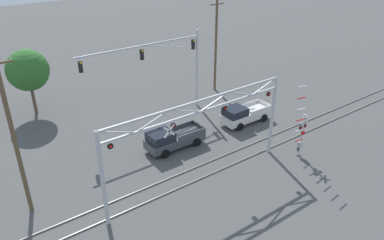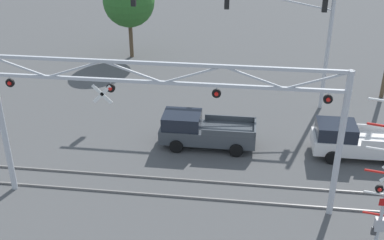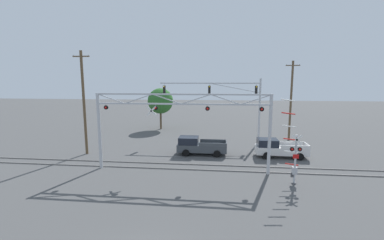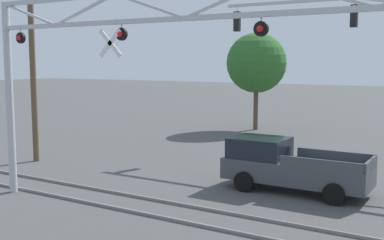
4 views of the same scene
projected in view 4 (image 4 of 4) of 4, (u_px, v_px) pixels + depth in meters
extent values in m
cube|color=gray|center=(191.00, 223.00, 14.06)|extent=(80.00, 0.08, 0.10)
cube|color=gray|center=(214.00, 210.00, 15.28)|extent=(80.00, 0.08, 0.10)
cylinder|color=#B7BABF|center=(10.00, 99.00, 17.24)|extent=(0.27, 0.27, 6.82)
cube|color=#B7BABF|center=(185.00, 18.00, 13.11)|extent=(15.16, 0.14, 0.14)
cube|color=#B7BABF|center=(30.00, 14.00, 16.25)|extent=(2.51, 0.08, 0.90)
cube|color=#B7BABF|center=(84.00, 10.00, 14.98)|extent=(2.51, 0.08, 0.90)
cube|color=#B7BABF|center=(148.00, 6.00, 13.70)|extent=(2.51, 0.08, 0.90)
cube|color=#B7BABF|center=(226.00, 0.00, 12.43)|extent=(2.51, 0.08, 0.90)
cylinder|color=black|center=(21.00, 38.00, 16.60)|extent=(0.38, 0.10, 0.38)
sphere|color=red|center=(19.00, 38.00, 16.54)|extent=(0.18, 0.18, 0.18)
cylinder|color=#B7BABF|center=(20.00, 31.00, 16.57)|extent=(0.04, 0.04, 0.10)
cylinder|color=black|center=(122.00, 34.00, 14.31)|extent=(0.38, 0.10, 0.38)
sphere|color=red|center=(120.00, 34.00, 14.25)|extent=(0.18, 0.18, 0.18)
cylinder|color=#B7BABF|center=(122.00, 26.00, 14.28)|extent=(0.04, 0.04, 0.10)
cylinder|color=black|center=(261.00, 29.00, 12.01)|extent=(0.38, 0.10, 0.38)
sphere|color=red|center=(260.00, 29.00, 11.95)|extent=(0.18, 0.18, 0.18)
cylinder|color=#B7BABF|center=(261.00, 19.00, 11.98)|extent=(0.04, 0.04, 0.10)
cube|color=white|center=(110.00, 43.00, 14.44)|extent=(0.88, 0.03, 0.88)
cube|color=white|center=(110.00, 43.00, 14.44)|extent=(0.88, 0.03, 0.88)
cylinder|color=black|center=(110.00, 43.00, 14.42)|extent=(0.04, 0.04, 0.02)
cylinder|color=#B7BABF|center=(237.00, 9.00, 24.61)|extent=(0.04, 0.04, 0.30)
cube|color=black|center=(237.00, 22.00, 24.69)|extent=(0.30, 0.26, 1.01)
sphere|color=yellow|center=(236.00, 14.00, 24.50)|extent=(0.18, 0.18, 0.18)
cylinder|color=#B7BABF|center=(355.00, 1.00, 21.60)|extent=(0.04, 0.04, 0.30)
cube|color=black|center=(354.00, 16.00, 21.68)|extent=(0.30, 0.26, 1.01)
sphere|color=yellow|center=(354.00, 7.00, 21.50)|extent=(0.18, 0.18, 0.18)
cube|color=#3D4247|center=(296.00, 171.00, 17.58)|extent=(5.27, 1.92, 0.78)
cube|color=black|center=(260.00, 147.00, 18.24)|extent=(2.07, 1.76, 0.75)
cube|color=#3D4247|center=(320.00, 164.00, 16.15)|extent=(2.81, 0.08, 0.34)
cube|color=#3D4247|center=(335.00, 155.00, 17.71)|extent=(2.81, 0.08, 0.34)
cube|color=#3D4247|center=(371.00, 164.00, 16.19)|extent=(0.10, 1.84, 0.34)
cylinder|color=black|center=(244.00, 182.00, 17.64)|extent=(0.74, 0.24, 0.74)
cylinder|color=black|center=(265.00, 171.00, 19.29)|extent=(0.74, 0.24, 0.74)
cylinder|color=black|center=(334.00, 194.00, 15.96)|extent=(0.74, 0.24, 0.74)
cylinder|color=black|center=(348.00, 182.00, 17.61)|extent=(0.74, 0.24, 0.74)
cylinder|color=brown|center=(32.00, 46.00, 22.47)|extent=(0.28, 0.28, 10.99)
cylinder|color=brown|center=(256.00, 107.00, 33.60)|extent=(0.32, 0.32, 3.21)
sphere|color=#2D6628|center=(256.00, 63.00, 33.23)|extent=(4.15, 4.15, 4.15)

